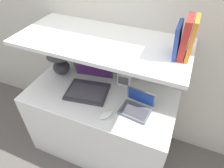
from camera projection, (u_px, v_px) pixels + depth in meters
wall_back at (118, 20)px, 1.60m from camera, size 6.00×0.05×2.40m
desk at (101, 122)px, 1.88m from camera, size 1.24×0.63×0.71m
back_riser at (115, 83)px, 1.97m from camera, size 1.24×0.04×1.15m
shelf at (102, 41)px, 1.40m from camera, size 1.24×0.57×0.03m
table_lamp at (59, 57)px, 1.76m from camera, size 0.22×0.22×0.30m
laptop_large at (89, 84)px, 1.68m from camera, size 0.39×0.40×0.25m
laptop_small at (137, 107)px, 1.50m from camera, size 0.24×0.21×0.16m
computer_mouse at (106, 114)px, 1.46m from camera, size 0.10×0.13×0.04m
router_box at (125, 78)px, 1.73m from camera, size 0.11×0.09×0.11m
book_orange at (192, 39)px, 1.14m from camera, size 0.02×0.17×0.25m
book_red at (186, 38)px, 1.15m from camera, size 0.04×0.16×0.24m
book_blue at (178, 40)px, 1.18m from camera, size 0.04×0.17×0.20m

